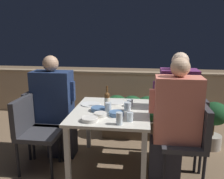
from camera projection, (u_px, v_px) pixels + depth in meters
ground_plane at (111, 166)px, 2.82m from camera, size 16.00×16.00×0.00m
parapet_wall at (124, 93)px, 4.49m from camera, size 9.00×0.18×0.84m
dining_table at (111, 118)px, 2.67m from camera, size 0.85×1.00×0.70m
planter_hedge at (132, 114)px, 3.59m from camera, size 0.85×0.47×0.63m
chair_left_near at (32, 127)px, 2.66m from camera, size 0.44×0.44×0.85m
chair_left_far at (42, 115)px, 3.02m from camera, size 0.44×0.44×0.85m
person_navy_jumper at (56, 107)px, 2.96m from camera, size 0.52×0.26×1.28m
chair_right_near at (192, 136)px, 2.42m from camera, size 0.44×0.44×0.85m
person_coral_top at (173, 122)px, 2.41m from camera, size 0.51×0.26×1.32m
chair_right_far at (190, 123)px, 2.75m from camera, size 0.44×0.44×0.85m
person_purple_stripe at (174, 110)px, 2.74m from camera, size 0.49×0.26×1.34m
beer_bottle at (107, 99)px, 2.75m from camera, size 0.06×0.06×0.25m
plate_0 at (91, 104)px, 2.85m from camera, size 0.23×0.23×0.01m
plate_1 at (116, 102)px, 2.93m from camera, size 0.22×0.22×0.01m
bowl_0 at (100, 114)px, 2.45m from camera, size 0.13×0.13×0.04m
bowl_1 at (98, 109)px, 2.62m from camera, size 0.16×0.16×0.04m
bowl_2 at (90, 119)px, 2.32m from camera, size 0.17×0.17×0.04m
bowl_3 at (116, 113)px, 2.47m from camera, size 0.16×0.16×0.04m
glass_cup_0 at (108, 108)px, 2.56m from camera, size 0.07×0.07×0.11m
glass_cup_1 at (127, 106)px, 2.63m from camera, size 0.08×0.08×0.10m
glass_cup_2 at (130, 117)px, 2.31m from camera, size 0.06×0.06×0.09m
glass_cup_3 at (119, 118)px, 2.23m from camera, size 0.06×0.06×0.12m
glass_cup_4 at (130, 103)px, 2.79m from camera, size 0.07×0.07×0.08m
potted_plant at (214, 120)px, 3.17m from camera, size 0.35×0.35×0.66m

